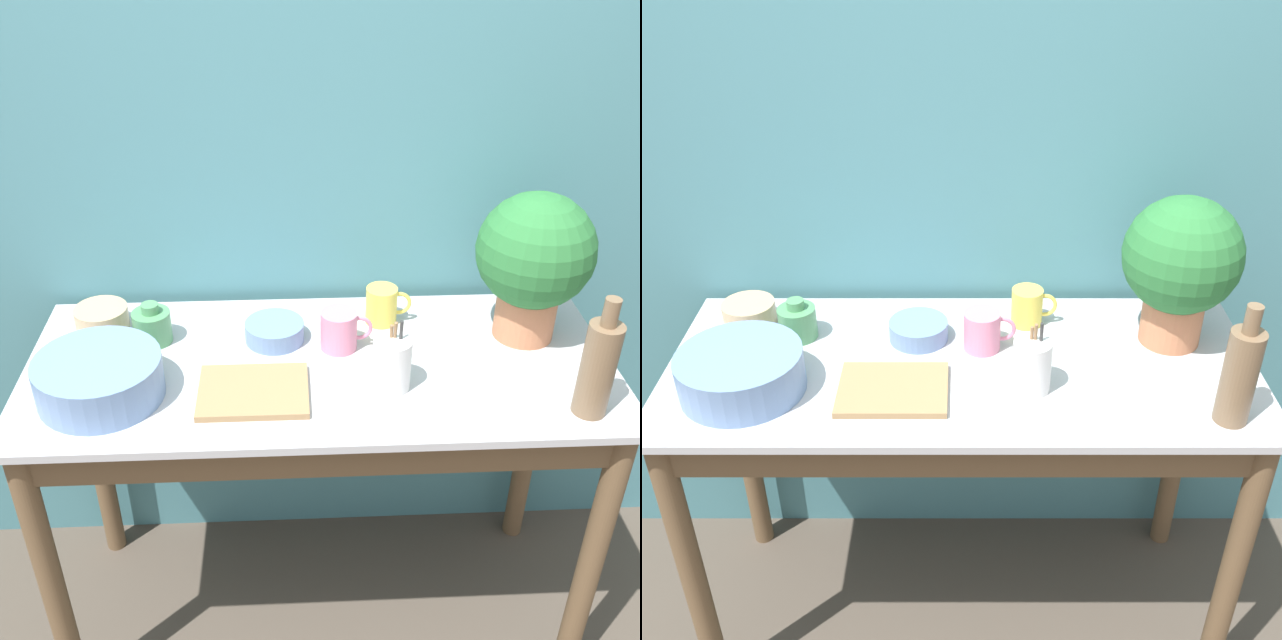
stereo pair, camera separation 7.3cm
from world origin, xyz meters
TOP-DOWN VIEW (x-y plane):
  - wall_back at (0.00, 0.67)m, footprint 6.00×0.05m
  - counter_table at (0.00, 0.28)m, footprint 1.42×0.62m
  - potted_plant at (0.52, 0.41)m, footprint 0.29×0.29m
  - bowl_wash_large at (-0.50, 0.20)m, footprint 0.29×0.29m
  - bottle_tall at (0.58, 0.09)m, footprint 0.07×0.07m
  - bottle_short at (-0.42, 0.42)m, footprint 0.10×0.10m
  - mug_pink at (0.05, 0.37)m, footprint 0.13×0.09m
  - mug_yellow at (0.17, 0.49)m, footprint 0.12×0.08m
  - bowl_small_tan at (-0.55, 0.49)m, footprint 0.14×0.14m
  - bowl_small_blue at (-0.11, 0.41)m, footprint 0.15×0.15m
  - utensil_cup at (0.16, 0.20)m, footprint 0.09×0.09m
  - tray_board at (-0.16, 0.19)m, footprint 0.25×0.20m

SIDE VIEW (x-z plane):
  - counter_table at x=0.00m, z-range 0.26..1.15m
  - tray_board at x=-0.16m, z-range 0.89..0.91m
  - bowl_small_blue at x=-0.11m, z-range 0.89..0.94m
  - bowl_small_tan at x=-0.55m, z-range 0.89..0.95m
  - bottle_short at x=-0.42m, z-range 0.88..0.99m
  - bowl_wash_large at x=-0.50m, z-range 0.89..0.99m
  - mug_yellow at x=0.17m, z-range 0.89..0.99m
  - mug_pink at x=0.05m, z-range 0.89..0.99m
  - utensil_cup at x=0.16m, z-range 0.87..1.04m
  - bottle_tall at x=0.58m, z-range 0.87..1.15m
  - potted_plant at x=0.52m, z-range 0.92..1.30m
  - wall_back at x=0.00m, z-range 0.00..2.40m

